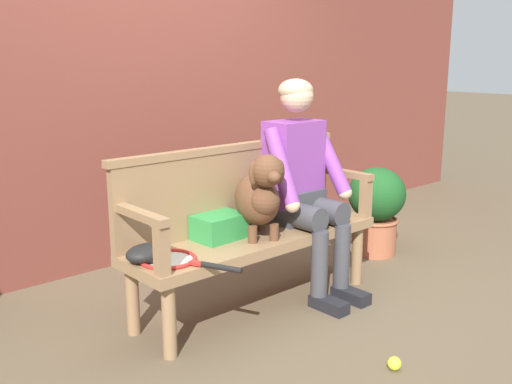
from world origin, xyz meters
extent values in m
plane|color=brown|center=(0.00, 0.00, 0.00)|extent=(40.00, 40.00, 0.00)
cube|color=brown|center=(0.00, 1.33, 1.16)|extent=(8.00, 0.30, 2.33)
cube|color=#93704C|center=(0.00, 0.00, 0.41)|extent=(1.60, 0.46, 0.06)
cylinder|color=#93704C|center=(-0.72, -0.17, 0.19)|extent=(0.07, 0.07, 0.38)
cylinder|color=#93704C|center=(0.72, -0.17, 0.19)|extent=(0.07, 0.07, 0.38)
cylinder|color=#93704C|center=(-0.72, 0.17, 0.19)|extent=(0.07, 0.07, 0.38)
cylinder|color=#93704C|center=(0.72, 0.17, 0.19)|extent=(0.07, 0.07, 0.38)
cube|color=#93704C|center=(0.00, 0.20, 0.67)|extent=(1.60, 0.05, 0.46)
cube|color=#93704C|center=(0.00, 0.20, 0.92)|extent=(1.64, 0.06, 0.04)
cube|color=#93704C|center=(-0.76, -0.19, 0.56)|extent=(0.06, 0.06, 0.24)
cube|color=#93704C|center=(-0.76, 0.00, 0.70)|extent=(0.06, 0.46, 0.04)
cube|color=#93704C|center=(0.76, -0.19, 0.56)|extent=(0.06, 0.06, 0.24)
cube|color=#93704C|center=(0.76, 0.00, 0.70)|extent=(0.06, 0.46, 0.04)
cube|color=black|center=(0.27, -0.33, 0.04)|extent=(0.10, 0.24, 0.07)
cylinder|color=#3D3D42|center=(0.27, -0.25, 0.27)|extent=(0.10, 0.10, 0.39)
cylinder|color=#3D3D42|center=(0.27, -0.10, 0.52)|extent=(0.15, 0.30, 0.15)
cube|color=black|center=(0.47, -0.33, 0.04)|extent=(0.10, 0.24, 0.07)
cylinder|color=#3D3D42|center=(0.47, -0.25, 0.27)|extent=(0.10, 0.10, 0.39)
cylinder|color=#3D3D42|center=(0.47, -0.10, 0.52)|extent=(0.15, 0.30, 0.15)
cube|color=#3D3D42|center=(0.37, 0.05, 0.54)|extent=(0.32, 0.24, 0.20)
cube|color=#843D93|center=(0.37, 0.07, 0.80)|extent=(0.34, 0.22, 0.52)
cylinder|color=#843D93|center=(0.16, -0.04, 0.82)|extent=(0.14, 0.31, 0.44)
sphere|color=#DBB28E|center=(0.14, -0.15, 0.62)|extent=(0.09, 0.09, 0.09)
cylinder|color=#843D93|center=(0.58, -0.04, 0.82)|extent=(0.14, 0.31, 0.44)
sphere|color=#DBB28E|center=(0.60, -0.15, 0.62)|extent=(0.09, 0.09, 0.09)
sphere|color=#DBB28E|center=(0.37, 0.05, 1.21)|extent=(0.20, 0.20, 0.20)
ellipsoid|color=tan|center=(0.37, 0.06, 1.24)|extent=(0.21, 0.21, 0.14)
cylinder|color=brown|center=(-0.12, -0.10, 0.49)|extent=(0.05, 0.05, 0.09)
cylinder|color=brown|center=(0.00, -0.15, 0.49)|extent=(0.05, 0.05, 0.09)
cylinder|color=brown|center=(-0.04, 0.09, 0.49)|extent=(0.05, 0.05, 0.09)
cylinder|color=brown|center=(0.08, 0.05, 0.49)|extent=(0.05, 0.05, 0.09)
ellipsoid|color=brown|center=(-0.02, -0.03, 0.66)|extent=(0.35, 0.41, 0.28)
sphere|color=brown|center=(-0.06, -0.14, 0.68)|extent=(0.16, 0.16, 0.16)
sphere|color=brown|center=(-0.08, -0.18, 0.85)|extent=(0.18, 0.18, 0.18)
ellipsoid|color=brown|center=(-0.11, -0.25, 0.83)|extent=(0.10, 0.12, 0.07)
ellipsoid|color=brown|center=(-0.14, -0.14, 0.84)|extent=(0.06, 0.06, 0.13)
ellipsoid|color=brown|center=(0.00, -0.19, 0.84)|extent=(0.06, 0.06, 0.13)
sphere|color=brown|center=(0.04, 0.13, 0.71)|extent=(0.08, 0.08, 0.08)
torus|color=red|center=(-0.63, -0.04, 0.45)|extent=(0.38, 0.38, 0.02)
cylinder|color=silver|center=(-0.63, -0.04, 0.44)|extent=(0.25, 0.25, 0.00)
cube|color=red|center=(-0.57, -0.19, 0.46)|extent=(0.06, 0.08, 0.02)
cylinder|color=black|center=(-0.51, -0.32, 0.46)|extent=(0.11, 0.21, 0.03)
ellipsoid|color=black|center=(-0.71, 0.02, 0.49)|extent=(0.24, 0.19, 0.09)
cube|color=#2D8E42|center=(-0.21, 0.08, 0.51)|extent=(0.29, 0.21, 0.14)
sphere|color=#CCDB33|center=(-0.01, -0.98, 0.03)|extent=(0.07, 0.07, 0.07)
cylinder|color=#A85B3D|center=(1.29, 0.11, 0.13)|extent=(0.31, 0.31, 0.26)
torus|color=#A85B3D|center=(1.29, 0.11, 0.26)|extent=(0.34, 0.34, 0.02)
ellipsoid|color=#194C1E|center=(1.29, 0.11, 0.45)|extent=(0.42, 0.42, 0.40)
camera|label=1|loc=(-2.18, -2.41, 1.45)|focal=41.46mm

